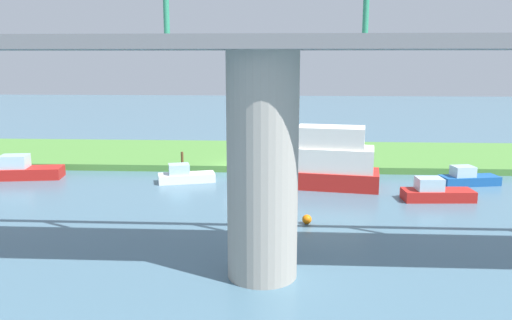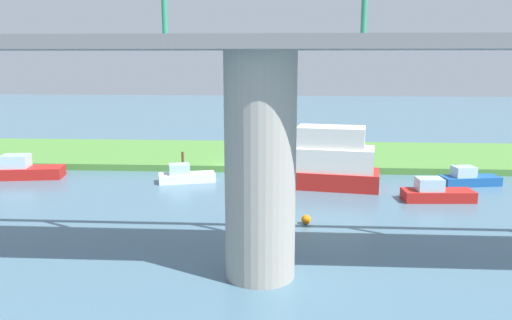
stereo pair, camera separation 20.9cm
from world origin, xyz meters
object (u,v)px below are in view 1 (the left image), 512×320
Objects in this scene: bridge_pylon at (262,167)px; motorboat_red at (468,178)px; mooring_post at (182,158)px; skiff_small at (436,192)px; riverboat_paddlewheel at (185,176)px; houseboat_blue at (23,170)px; person_on_bank at (292,151)px; pontoon_yellow at (317,162)px; marker_buoy at (307,219)px.

motorboat_red is at bearing -130.66° from bridge_pylon.
mooring_post is 0.23× the size of motorboat_red.
bridge_pylon is 15.86m from skiff_small.
houseboat_blue is (11.91, -0.44, 0.15)m from riverboat_paddlewheel.
motorboat_red is at bearing 154.18° from person_on_bank.
riverboat_paddlewheel is at bearing 177.89° from houseboat_blue.
houseboat_blue is at bearing 16.33° from person_on_bank.
person_on_bank reaches higher than houseboat_blue.
bridge_pylon is at bearing 48.83° from skiff_small.
skiff_small is (-17.16, 7.50, -0.47)m from mooring_post.
houseboat_blue is 1.30× the size of motorboat_red.
skiff_small is 16.67m from riverboat_paddlewheel.
skiff_small is 28.46m from houseboat_blue.
houseboat_blue is (10.99, 3.31, -0.36)m from mooring_post.
mooring_post is 11.03m from pontoon_yellow.
person_on_bank is 13.18m from skiff_small.
bridge_pylon is 15.29m from pontoon_yellow.
houseboat_blue is (19.48, 5.71, -0.59)m from person_on_bank.
riverboat_paddlewheel is at bearing -3.80° from pontoon_yellow.
pontoon_yellow is 7.80m from skiff_small.
pontoon_yellow is 8.33m from marker_buoy.
bridge_pylon is 16.97m from riverboat_paddlewheel.
riverboat_paddlewheel reaches higher than marker_buoy.
mooring_post is at bearing -69.74° from bridge_pylon.
skiff_small is 5.28m from motorboat_red.
marker_buoy is (8.06, 5.00, -0.26)m from skiff_small.
person_on_bank is at bearing -163.67° from houseboat_blue.
pontoon_yellow reaches higher than houseboat_blue.
marker_buoy is (-2.06, -6.57, -4.19)m from bridge_pylon.
bridge_pylon is at bearing 138.84° from houseboat_blue.
person_on_bank reaches higher than marker_buoy.
bridge_pylon is at bearing 86.14° from person_on_bank.
pontoon_yellow is at bearing 177.16° from houseboat_blue.
person_on_bank is 9.78m from riverboat_paddlewheel.
motorboat_red is at bearing -141.39° from marker_buoy.
marker_buoy is at bearing 133.06° from riverboat_paddlewheel.
motorboat_red is at bearing 179.82° from houseboat_blue.
riverboat_paddlewheel is (16.24, -3.76, -0.04)m from skiff_small.
houseboat_blue is (28.15, -4.20, 0.11)m from skiff_small.
bridge_pylon reaches higher than motorboat_red.
bridge_pylon reaches higher than riverboat_paddlewheel.
person_on_bank is 0.26× the size of houseboat_blue.
pontoon_yellow reaches higher than motorboat_red.
mooring_post is 1.91× the size of marker_buoy.
riverboat_paddlewheel is at bearing 103.78° from mooring_post.
bridge_pylon is 2.14× the size of riverboat_paddlewheel.
mooring_post reaches higher than riverboat_paddlewheel.
motorboat_red is (-12.00, 5.81, -0.73)m from person_on_bank.
motorboat_red is (-20.49, 3.41, -0.51)m from mooring_post.
riverboat_paddlewheel is 8.28× the size of marker_buoy.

